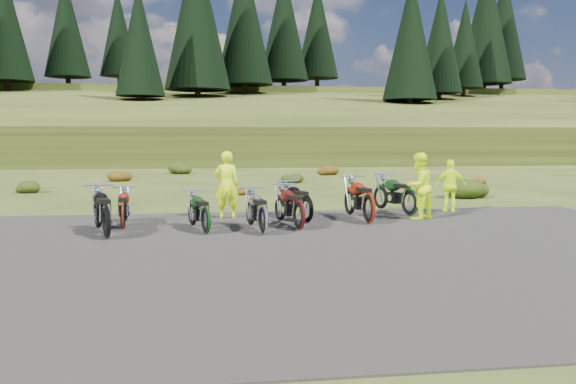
{
  "coord_description": "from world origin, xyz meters",
  "views": [
    {
      "loc": [
        -1.44,
        -13.16,
        2.39
      ],
      "look_at": [
        0.46,
        0.79,
        0.96
      ],
      "focal_mm": 35.0,
      "sensor_mm": 36.0,
      "label": 1
    }
  ],
  "objects": [
    {
      "name": "motorcycle_4",
      "position": [
        0.71,
        0.57,
        0.0
      ],
      "size": [
        1.14,
        2.19,
        1.09
      ],
      "primitive_type": null,
      "rotation": [
        0.0,
        0.0,
        1.8
      ],
      "color": "#4A0C0C",
      "rests_on": "ground"
    },
    {
      "name": "conifer_24",
      "position": [
        9.0,
        68.0,
        18.16
      ],
      "size": [
        7.04,
        7.04,
        18.0
      ],
      "color": "black",
      "rests_on": "ground"
    },
    {
      "name": "motorcycle_5",
      "position": [
        1.1,
        1.71,
        0.0
      ],
      "size": [
        1.29,
        2.18,
        1.08
      ],
      "primitive_type": null,
      "rotation": [
        0.0,
        0.0,
        1.88
      ],
      "color": "black",
      "rests_on": "ground"
    },
    {
      "name": "shrub_3",
      "position": [
        -3.3,
        21.9,
        0.46
      ],
      "size": [
        1.56,
        1.56,
        0.92
      ],
      "primitive_type": "ellipsoid",
      "color": "black",
      "rests_on": "ground"
    },
    {
      "name": "conifer_27",
      "position": [
        27.0,
        55.0,
        14.06
      ],
      "size": [
        5.72,
        5.72,
        15.0
      ],
      "color": "black",
      "rests_on": "ground"
    },
    {
      "name": "shrub_6",
      "position": [
        5.4,
        19.8,
        0.38
      ],
      "size": [
        1.3,
        1.3,
        0.77
      ],
      "primitive_type": "ellipsoid",
      "color": "#6B300D",
      "rests_on": "ground"
    },
    {
      "name": "hill_plateau",
      "position": [
        0.0,
        110.0,
        0.0
      ],
      "size": [
        300.0,
        90.0,
        9.17
      ],
      "primitive_type": "cube",
      "color": "#293612",
      "rests_on": "ground"
    },
    {
      "name": "hill_slope",
      "position": [
        0.0,
        50.0,
        0.0
      ],
      "size": [
        300.0,
        45.97,
        9.37
      ],
      "primitive_type": null,
      "rotation": [
        0.14,
        0.0,
        0.0
      ],
      "color": "#293612",
      "rests_on": "ground"
    },
    {
      "name": "conifer_26",
      "position": [
        21.0,
        49.0,
        13.37
      ],
      "size": [
        6.16,
        6.16,
        16.0
      ],
      "color": "black",
      "rests_on": "ground"
    },
    {
      "name": "motorcycle_6",
      "position": [
        2.71,
        1.27,
        0.0
      ],
      "size": [
        0.98,
        2.4,
        1.23
      ],
      "primitive_type": null,
      "rotation": [
        0.0,
        0.0,
        1.66
      ],
      "color": "maroon",
      "rests_on": "ground"
    },
    {
      "name": "conifer_22",
      "position": [
        -3.0,
        56.0,
        16.77
      ],
      "size": [
        7.92,
        7.92,
        20.0
      ],
      "color": "black",
      "rests_on": "ground"
    },
    {
      "name": "shrub_4",
      "position": [
        -0.4,
        9.2,
        0.23
      ],
      "size": [
        0.77,
        0.77,
        0.45
      ],
      "primitive_type": "ellipsoid",
      "color": "#6B300D",
      "rests_on": "ground"
    },
    {
      "name": "conifer_29",
      "position": [
        39.0,
        67.0,
        18.97
      ],
      "size": [
        7.92,
        7.92,
        20.0
      ],
      "color": "black",
      "rests_on": "ground"
    },
    {
      "name": "shrub_1",
      "position": [
        -9.1,
        11.3,
        0.31
      ],
      "size": [
        1.03,
        1.03,
        0.61
      ],
      "primitive_type": "ellipsoid",
      "color": "black",
      "rests_on": "ground"
    },
    {
      "name": "conifer_28",
      "position": [
        33.0,
        61.0,
        14.76
      ],
      "size": [
        5.28,
        5.28,
        14.0
      ],
      "color": "black",
      "rests_on": "ground"
    },
    {
      "name": "conifer_20",
      "position": [
        -15.0,
        75.0,
        17.65
      ],
      "size": [
        5.72,
        5.72,
        15.0
      ],
      "color": "black",
      "rests_on": "ground"
    },
    {
      "name": "person_middle",
      "position": [
        -1.03,
        2.78,
        0.96
      ],
      "size": [
        0.73,
        0.51,
        1.91
      ],
      "primitive_type": "imported",
      "rotation": [
        0.0,
        0.0,
        3.06
      ],
      "color": "#DBFF0D",
      "rests_on": "ground"
    },
    {
      "name": "shrub_7",
      "position": [
        8.3,
        7.1,
        0.46
      ],
      "size": [
        1.56,
        1.56,
        0.92
      ],
      "primitive_type": "ellipsoid",
      "color": "black",
      "rests_on": "ground"
    },
    {
      "name": "shrub_8",
      "position": [
        11.2,
        12.4,
        0.23
      ],
      "size": [
        0.77,
        0.77,
        0.45
      ],
      "primitive_type": "ellipsoid",
      "color": "#6B300D",
      "rests_on": "ground"
    },
    {
      "name": "motorcycle_0",
      "position": [
        -3.84,
        -0.06,
        0.0
      ],
      "size": [
        1.4,
        2.36,
        1.17
      ],
      "primitive_type": null,
      "rotation": [
        0.0,
        0.0,
        1.89
      ],
      "color": "black",
      "rests_on": "ground"
    },
    {
      "name": "motorcycle_2",
      "position": [
        -1.6,
        0.27,
        0.0
      ],
      "size": [
        1.14,
        2.01,
        1.0
      ],
      "primitive_type": null,
      "rotation": [
        0.0,
        0.0,
        1.86
      ],
      "color": "black",
      "rests_on": "ground"
    },
    {
      "name": "shrub_5",
      "position": [
        2.5,
        14.5,
        0.31
      ],
      "size": [
        1.03,
        1.03,
        0.61
      ],
      "primitive_type": "ellipsoid",
      "color": "black",
      "rests_on": "ground"
    },
    {
      "name": "person_right_a",
      "position": [
        4.29,
        1.82,
        0.94
      ],
      "size": [
        1.15,
        1.08,
        1.87
      ],
      "primitive_type": "imported",
      "rotation": [
        0.0,
        0.0,
        3.7
      ],
      "color": "#DBFF0D",
      "rests_on": "ground"
    },
    {
      "name": "conifer_21",
      "position": [
        -9.0,
        50.0,
        12.56
      ],
      "size": [
        5.28,
        5.28,
        14.0
      ],
      "color": "black",
      "rests_on": "ground"
    },
    {
      "name": "conifer_30",
      "position": [
        45.0,
        73.0,
        19.66
      ],
      "size": [
        7.48,
        7.48,
        19.0
      ],
      "color": "black",
      "rests_on": "ground"
    },
    {
      "name": "conifer_18",
      "position": [
        -27.0,
        63.0,
        16.66
      ],
      "size": [
        6.6,
        6.6,
        17.0
      ],
      "color": "black",
      "rests_on": "ground"
    },
    {
      "name": "shrub_2",
      "position": [
        -6.2,
        16.6,
        0.38
      ],
      "size": [
        1.3,
        1.3,
        0.77
      ],
      "primitive_type": "ellipsoid",
      "color": "#6B300D",
      "rests_on": "ground"
    },
    {
      "name": "person_right_b",
      "position": [
        5.85,
        3.22,
        0.81
      ],
      "size": [
        1.0,
        0.54,
        1.61
      ],
      "primitive_type": "imported",
      "rotation": [
        0.0,
        0.0,
        2.98
      ],
      "color": "#DBFF0D",
      "rests_on": "ground"
    },
    {
      "name": "gravel_pad",
      "position": [
        0.0,
        -2.0,
        0.0
      ],
      "size": [
        20.0,
        12.0,
        0.04
      ],
      "primitive_type": "cube",
      "color": "black",
      "rests_on": "ground"
    },
    {
      "name": "motorcycle_3",
      "position": [
        -0.24,
        -0.01,
        0.0
      ],
      "size": [
        0.98,
        2.09,
        1.05
      ],
      "primitive_type": null,
      "rotation": [
        0.0,
        0.0,
        1.73
      ],
      "color": "#AAAAAF",
      "rests_on": "ground"
    },
    {
      "name": "ground",
      "position": [
        0.0,
        0.0,
        0.0
      ],
      "size": [
        300.0,
        300.0,
        0.0
      ],
      "primitive_type": "plane",
      "color": "#2E3E14",
      "rests_on": "ground"
    },
    {
      "name": "motorcycle_1",
      "position": [
        -3.68,
        1.25,
        0.0
      ],
      "size": [
        0.83,
        1.97,
        1.0
      ],
      "primitive_type": null,
      "rotation": [
        0.0,
        0.0,
        1.67
      ],
      "color": "maroon",
      "rests_on": "ground"
    },
    {
      "name": "conifer_19",
      "position": [
        -21.0,
        69.0,
        17.36
      ],
      "size": [
        6.16,
        6.16,
        16.0
      ],
      "color": "black",
      "rests_on": "ground"
    },
    {
      "name": "conifer_25",
      "position": [
        15.0,
        74.0,
        18.66
      ],
      "size": [
        6.6,
        6.6,
        17.0
      ],
      "color": "black",
      "rests_on": "ground"
    },
    {
      "name": "conifer_23",
      "position": [
        3.0,
        62.0,
        17.47
      ],
      "size": [
        7.48,
        7.48,
        19.0
      ],
      "color": "black",
      "rests_on": "ground"
    },
    {
      "name": "motorcycle_7",
      "position": [
        4.29,
        2.51,
        0.0
      ],
      "size": [
        1.37,
        2.41,
        1.2
      ],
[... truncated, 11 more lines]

